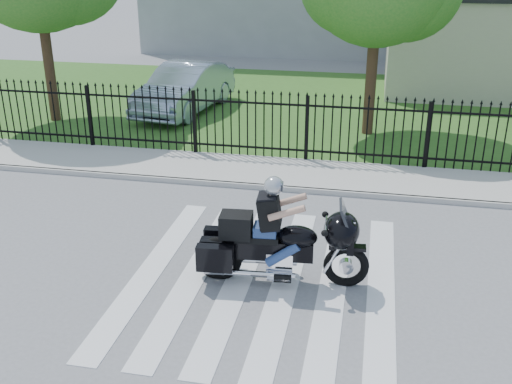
# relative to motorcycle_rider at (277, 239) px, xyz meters

# --- Properties ---
(ground) EXTENTS (120.00, 120.00, 0.00)m
(ground) POSITION_rel_motorcycle_rider_xyz_m (-0.23, -0.01, -0.80)
(ground) COLOR slate
(ground) RESTS_ON ground
(crosswalk) EXTENTS (5.00, 5.50, 0.01)m
(crosswalk) POSITION_rel_motorcycle_rider_xyz_m (-0.23, -0.01, -0.79)
(crosswalk) COLOR silver
(crosswalk) RESTS_ON ground
(sidewalk) EXTENTS (40.00, 2.00, 0.12)m
(sidewalk) POSITION_rel_motorcycle_rider_xyz_m (-0.23, 4.99, -0.74)
(sidewalk) COLOR #ADAAA3
(sidewalk) RESTS_ON ground
(curb) EXTENTS (40.00, 0.12, 0.12)m
(curb) POSITION_rel_motorcycle_rider_xyz_m (-0.23, 3.99, -0.74)
(curb) COLOR #ADAAA3
(curb) RESTS_ON ground
(grass_strip) EXTENTS (40.00, 12.00, 0.02)m
(grass_strip) POSITION_rel_motorcycle_rider_xyz_m (-0.23, 11.99, -0.79)
(grass_strip) COLOR #305A1F
(grass_strip) RESTS_ON ground
(iron_fence) EXTENTS (26.00, 0.04, 1.80)m
(iron_fence) POSITION_rel_motorcycle_rider_xyz_m (-0.23, 5.99, 0.10)
(iron_fence) COLOR black
(iron_fence) RESTS_ON ground
(motorcycle_rider) EXTENTS (2.95, 1.04, 1.95)m
(motorcycle_rider) POSITION_rel_motorcycle_rider_xyz_m (0.00, 0.00, 0.00)
(motorcycle_rider) COLOR black
(motorcycle_rider) RESTS_ON ground
(parked_car) EXTENTS (2.40, 5.06, 1.60)m
(parked_car) POSITION_rel_motorcycle_rider_xyz_m (-4.89, 10.32, 0.02)
(parked_car) COLOR #95A4BB
(parked_car) RESTS_ON grass_strip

